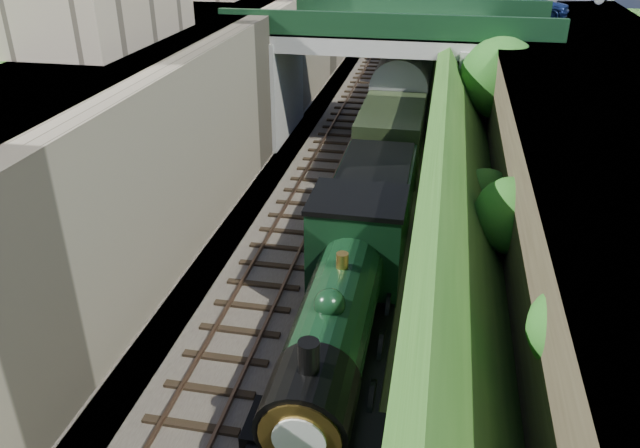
# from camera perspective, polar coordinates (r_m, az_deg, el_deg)

# --- Properties ---
(trackbed) EXTENTS (10.00, 90.00, 0.20)m
(trackbed) POSITION_cam_1_polar(r_m,az_deg,el_deg) (30.96, 4.26, 5.17)
(trackbed) COLOR #473F38
(trackbed) RESTS_ON ground
(retaining_wall) EXTENTS (1.00, 90.00, 7.00)m
(retaining_wall) POSITION_cam_1_polar(r_m,az_deg,el_deg) (30.96, -5.87, 11.75)
(retaining_wall) COLOR #756B56
(retaining_wall) RESTS_ON ground
(street_plateau_left) EXTENTS (6.00, 90.00, 7.00)m
(street_plateau_left) POSITION_cam_1_polar(r_m,az_deg,el_deg) (32.13, -11.99, 11.89)
(street_plateau_left) COLOR #262628
(street_plateau_left) RESTS_ON ground
(street_plateau_right) EXTENTS (8.00, 90.00, 6.25)m
(street_plateau_right) POSITION_cam_1_polar(r_m,az_deg,el_deg) (30.41, 22.73, 8.77)
(street_plateau_right) COLOR #262628
(street_plateau_right) RESTS_ON ground
(embankment_slope) EXTENTS (4.53, 91.10, 6.36)m
(embankment_slope) POSITION_cam_1_polar(r_m,az_deg,el_deg) (30.47, 13.97, 9.27)
(embankment_slope) COLOR #1E4714
(embankment_slope) RESTS_ON ground
(track_left) EXTENTS (2.50, 90.00, 0.20)m
(track_left) POSITION_cam_1_polar(r_m,az_deg,el_deg) (31.18, 0.61, 5.70)
(track_left) COLOR black
(track_left) RESTS_ON trackbed
(track_right) EXTENTS (2.50, 90.00, 0.20)m
(track_right) POSITION_cam_1_polar(r_m,az_deg,el_deg) (30.80, 6.50, 5.24)
(track_right) COLOR black
(track_right) RESTS_ON trackbed
(road_bridge) EXTENTS (16.00, 6.40, 7.25)m
(road_bridge) POSITION_cam_1_polar(r_m,az_deg,el_deg) (33.48, 7.07, 13.89)
(road_bridge) COLOR gray
(road_bridge) RESTS_ON ground
(tree) EXTENTS (3.60, 3.80, 6.60)m
(tree) POSITION_cam_1_polar(r_m,az_deg,el_deg) (29.69, 16.29, 12.45)
(tree) COLOR black
(tree) RESTS_ON ground
(car_blue) EXTENTS (4.35, 2.55, 1.39)m
(car_blue) POSITION_cam_1_polar(r_m,az_deg,el_deg) (37.02, 18.62, 18.54)
(car_blue) COLOR navy
(car_blue) RESTS_ON street_plateau_right
(locomotive) EXTENTS (3.10, 10.22, 3.83)m
(locomotive) POSITION_cam_1_polar(r_m,az_deg,el_deg) (16.82, 1.87, -8.32)
(locomotive) COLOR black
(locomotive) RESTS_ON trackbed
(tender) EXTENTS (2.70, 6.00, 3.05)m
(tender) POSITION_cam_1_polar(r_m,az_deg,el_deg) (23.28, 4.88, 1.52)
(tender) COLOR black
(tender) RESTS_ON trackbed
(coach_front) EXTENTS (2.90, 18.00, 3.70)m
(coach_front) POSITION_cam_1_polar(r_m,az_deg,el_deg) (34.91, 7.44, 10.97)
(coach_front) COLOR black
(coach_front) RESTS_ON trackbed
(coach_middle) EXTENTS (2.90, 18.00, 3.70)m
(coach_middle) POSITION_cam_1_polar(r_m,az_deg,el_deg) (53.21, 9.14, 16.44)
(coach_middle) COLOR black
(coach_middle) RESTS_ON trackbed
(coach_rear) EXTENTS (2.90, 18.00, 3.70)m
(coach_rear) POSITION_cam_1_polar(r_m,az_deg,el_deg) (71.77, 10.00, 19.09)
(coach_rear) COLOR black
(coach_rear) RESTS_ON trackbed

